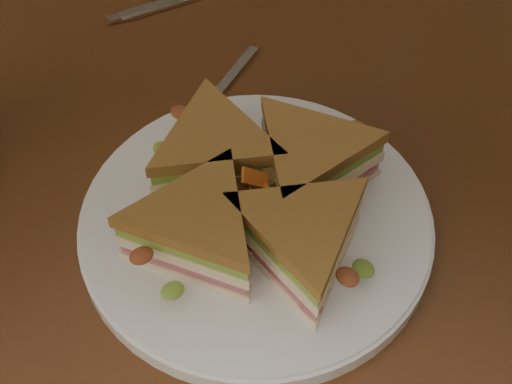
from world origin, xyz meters
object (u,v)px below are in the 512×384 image
Objects in this scene: table at (218,231)px; plate at (256,223)px; spoon at (188,128)px; sandwich_wedges at (256,196)px.

plate is at bearing -97.19° from table.
table is at bearing -123.99° from spoon.
plate is (-0.01, -0.08, 0.11)m from table.
plate reaches higher than table.
sandwich_wedges reaches higher than plate.
spoon is at bearing 82.29° from sandwich_wedges.
table is at bearing 82.81° from plate.
table is 4.82× the size of sandwich_wedges.
table is at bearing 82.81° from sandwich_wedges.
sandwich_wedges is at bearing 180.00° from plate.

